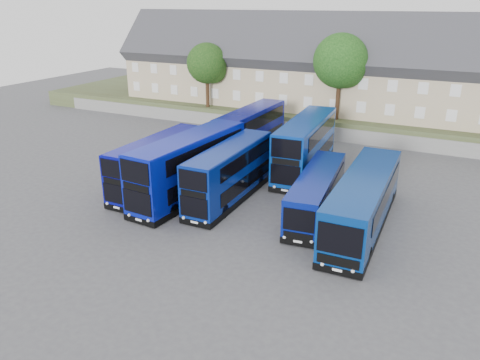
% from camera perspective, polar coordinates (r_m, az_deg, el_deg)
% --- Properties ---
extents(ground, '(120.00, 120.00, 0.00)m').
position_cam_1_polar(ground, '(31.94, -4.35, -5.51)').
color(ground, '#4C4B51').
rests_on(ground, ground).
extents(retaining_wall, '(70.00, 0.40, 1.50)m').
position_cam_1_polar(retaining_wall, '(52.46, 8.99, 5.87)').
color(retaining_wall, slate).
rests_on(retaining_wall, ground).
extents(earth_bank, '(80.00, 20.00, 2.00)m').
position_cam_1_polar(earth_bank, '(61.77, 11.85, 8.21)').
color(earth_bank, '#484D2B').
rests_on(earth_bank, ground).
extents(terrace_row, '(54.00, 10.40, 11.20)m').
position_cam_1_polar(terrace_row, '(56.98, 11.21, 12.94)').
color(terrace_row, tan).
rests_on(terrace_row, earth_bank).
extents(dd_front_left, '(2.49, 10.42, 4.13)m').
position_cam_1_polar(dd_front_left, '(37.74, -9.97, 1.82)').
color(dd_front_left, '#070989').
rests_on(dd_front_left, ground).
extents(dd_front_mid, '(3.64, 12.10, 4.74)m').
position_cam_1_polar(dd_front_mid, '(35.86, -6.16, 1.52)').
color(dd_front_mid, '#0816A2').
rests_on(dd_front_mid, ground).
extents(dd_front_right, '(2.51, 10.58, 4.19)m').
position_cam_1_polar(dd_front_right, '(35.04, -1.29, 0.69)').
color(dd_front_right, navy).
rests_on(dd_front_right, ground).
extents(dd_rear_left, '(2.76, 11.19, 4.43)m').
position_cam_1_polar(dd_rear_left, '(46.00, 1.29, 5.82)').
color(dd_rear_left, '#070C80').
rests_on(dd_rear_left, ground).
extents(dd_rear_right, '(3.47, 11.95, 4.69)m').
position_cam_1_polar(dd_rear_right, '(41.36, 7.96, 4.06)').
color(dd_rear_right, '#083598').
rests_on(dd_rear_right, ground).
extents(coach_east_a, '(3.39, 11.05, 2.97)m').
position_cam_1_polar(coach_east_a, '(33.52, 9.31, -1.68)').
color(coach_east_a, navy).
rests_on(coach_east_a, ground).
extents(coach_east_b, '(3.09, 13.38, 3.64)m').
position_cam_1_polar(coach_east_b, '(31.88, 14.79, -2.70)').
color(coach_east_b, navy).
rests_on(coach_east_b, ground).
extents(tree_west, '(4.80, 4.80, 7.65)m').
position_cam_1_polar(tree_west, '(57.70, -3.89, 13.83)').
color(tree_west, '#382314').
rests_on(tree_west, earth_bank).
extents(tree_mid, '(5.76, 5.76, 9.18)m').
position_cam_1_polar(tree_mid, '(52.03, 12.32, 13.76)').
color(tree_mid, '#382314').
rests_on(tree_mid, earth_bank).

